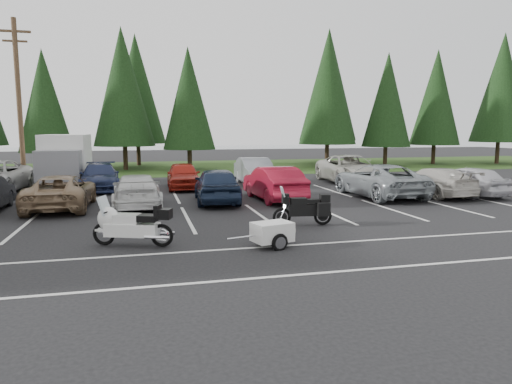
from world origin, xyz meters
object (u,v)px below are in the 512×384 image
object	(u,v)px
car_near_8	(468,181)
car_far_1	(100,177)
utility_pole	(19,101)
car_far_4	(350,169)
car_far_3	(255,172)
touring_motorcycle	(132,221)
car_near_2	(61,192)
car_near_5	(274,183)
car_near_6	(379,180)
car_far_2	(183,175)
box_truck	(64,161)
car_near_4	(217,185)
cargo_trailer	(272,234)
adventure_motorcycle	(303,206)
car_near_3	(137,191)
car_near_7	(433,182)

from	to	relation	value
car_near_8	car_far_1	distance (m)	18.73
utility_pole	car_far_4	world-z (taller)	utility_pole
car_far_3	touring_motorcycle	size ratio (longest dim) A/B	1.88
car_near_2	car_near_5	bearing A→B (deg)	-177.98
car_near_5	touring_motorcycle	world-z (taller)	car_near_5
car_near_6	car_far_2	bearing A→B (deg)	-32.14
box_truck	car_near_4	world-z (taller)	box_truck
utility_pole	car_far_1	world-z (taller)	utility_pole
utility_pole	cargo_trailer	world-z (taller)	utility_pole
car_near_2	car_near_6	world-z (taller)	car_near_6
box_truck	car_near_4	size ratio (longest dim) A/B	1.22
car_near_2	car_far_1	xyz separation A→B (m)	(1.00, 5.79, 0.01)
car_near_4	car_far_4	distance (m)	10.49
car_near_4	car_far_1	bearing A→B (deg)	-42.48
car_near_2	adventure_motorcycle	distance (m)	9.96
car_near_2	car_near_5	size ratio (longest dim) A/B	1.06
utility_pole	touring_motorcycle	bearing A→B (deg)	-67.64
car_near_3	car_near_4	xyz separation A→B (m)	(3.40, 0.48, 0.10)
utility_pole	car_near_8	xyz separation A→B (m)	(21.65, -8.28, -3.97)
box_truck	car_near_4	bearing A→B (deg)	-47.10
car_near_3	car_far_1	distance (m)	6.48
car_far_4	car_near_8	bearing A→B (deg)	-57.56
car_far_2	touring_motorcycle	size ratio (longest dim) A/B	1.68
car_far_1	cargo_trailer	xyz separation A→B (m)	(5.57, -13.72, -0.35)
car_near_7	touring_motorcycle	distance (m)	15.35
car_near_2	cargo_trailer	bearing A→B (deg)	130.62
car_far_1	car_far_3	distance (m)	8.56
car_near_2	adventure_motorcycle	size ratio (longest dim) A/B	2.25
car_near_4	adventure_motorcycle	bearing A→B (deg)	113.74
car_near_5	car_near_8	world-z (taller)	car_near_5
car_near_2	car_near_8	size ratio (longest dim) A/B	1.17
car_near_8	car_far_4	bearing A→B (deg)	-67.52
car_near_8	touring_motorcycle	bearing A→B (deg)	16.56
car_near_4	car_near_5	world-z (taller)	car_near_4
car_near_7	touring_motorcycle	size ratio (longest dim) A/B	1.88
car_near_2	car_far_2	distance (m)	7.50
cargo_trailer	adventure_motorcycle	size ratio (longest dim) A/B	0.68
car_near_8	car_far_2	size ratio (longest dim) A/B	1.01
car_near_3	car_far_3	world-z (taller)	car_far_3
box_truck	cargo_trailer	size ratio (longest dim) A/B	3.74
car_near_6	car_far_4	world-z (taller)	car_far_4
car_far_4	adventure_motorcycle	world-z (taller)	car_far_4
car_near_5	car_far_2	xyz separation A→B (m)	(-3.61, 5.09, -0.05)
car_near_7	utility_pole	bearing A→B (deg)	-25.69
car_near_5	car_far_4	world-z (taller)	car_far_4
car_near_4	car_far_2	world-z (taller)	car_near_4
car_far_1	touring_motorcycle	size ratio (longest dim) A/B	1.92
car_far_2	car_near_3	bearing A→B (deg)	-111.11
car_near_3	car_near_4	bearing A→B (deg)	-173.18
car_far_3	car_far_4	xyz separation A→B (m)	(5.75, -0.41, 0.06)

